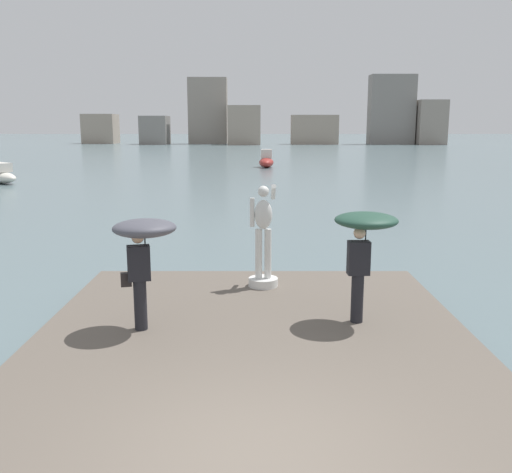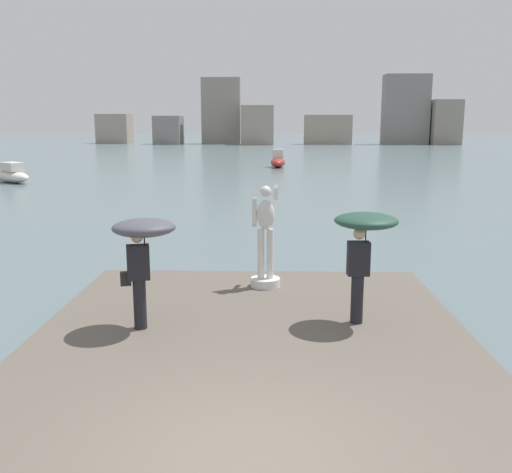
{
  "view_description": "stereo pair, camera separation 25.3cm",
  "coord_description": "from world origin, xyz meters",
  "px_view_note": "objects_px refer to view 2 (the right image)",
  "views": [
    {
      "loc": [
        0.04,
        -5.48,
        3.88
      ],
      "look_at": [
        0.0,
        6.3,
        1.55
      ],
      "focal_mm": 39.73,
      "sensor_mm": 36.0,
      "label": 1
    },
    {
      "loc": [
        0.3,
        -5.47,
        3.88
      ],
      "look_at": [
        0.0,
        6.3,
        1.55
      ],
      "focal_mm": 39.73,
      "sensor_mm": 36.0,
      "label": 2
    }
  ],
  "objects_px": {
    "onlooker_left": "(143,240)",
    "boat_mid": "(278,161)",
    "boat_near": "(11,175)",
    "onlooker_right": "(364,234)",
    "statue_white_figure": "(265,246)"
  },
  "relations": [
    {
      "from": "onlooker_left",
      "to": "boat_mid",
      "type": "height_order",
      "value": "onlooker_left"
    },
    {
      "from": "boat_near",
      "to": "boat_mid",
      "type": "relative_size",
      "value": 1.3
    },
    {
      "from": "onlooker_left",
      "to": "boat_mid",
      "type": "relative_size",
      "value": 0.57
    },
    {
      "from": "boat_near",
      "to": "boat_mid",
      "type": "distance_m",
      "value": 23.4
    },
    {
      "from": "onlooker_left",
      "to": "boat_mid",
      "type": "bearing_deg",
      "value": 86.22
    },
    {
      "from": "onlooker_right",
      "to": "statue_white_figure",
      "type": "bearing_deg",
      "value": 127.53
    },
    {
      "from": "statue_white_figure",
      "to": "onlooker_left",
      "type": "relative_size",
      "value": 1.16
    },
    {
      "from": "onlooker_left",
      "to": "onlooker_right",
      "type": "bearing_deg",
      "value": 5.39
    },
    {
      "from": "statue_white_figure",
      "to": "onlooker_left",
      "type": "xyz_separation_m",
      "value": [
        -2.07,
        -2.62,
        0.66
      ]
    },
    {
      "from": "statue_white_figure",
      "to": "boat_mid",
      "type": "distance_m",
      "value": 40.76
    },
    {
      "from": "onlooker_left",
      "to": "onlooker_right",
      "type": "height_order",
      "value": "onlooker_right"
    },
    {
      "from": "onlooker_left",
      "to": "onlooker_right",
      "type": "xyz_separation_m",
      "value": [
        3.81,
        0.36,
        0.05
      ]
    },
    {
      "from": "boat_mid",
      "to": "onlooker_right",
      "type": "bearing_deg",
      "value": -88.75
    },
    {
      "from": "onlooker_left",
      "to": "onlooker_right",
      "type": "distance_m",
      "value": 3.82
    },
    {
      "from": "onlooker_right",
      "to": "boat_mid",
      "type": "xyz_separation_m",
      "value": [
        -0.94,
        43.01,
        -1.44
      ]
    }
  ]
}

